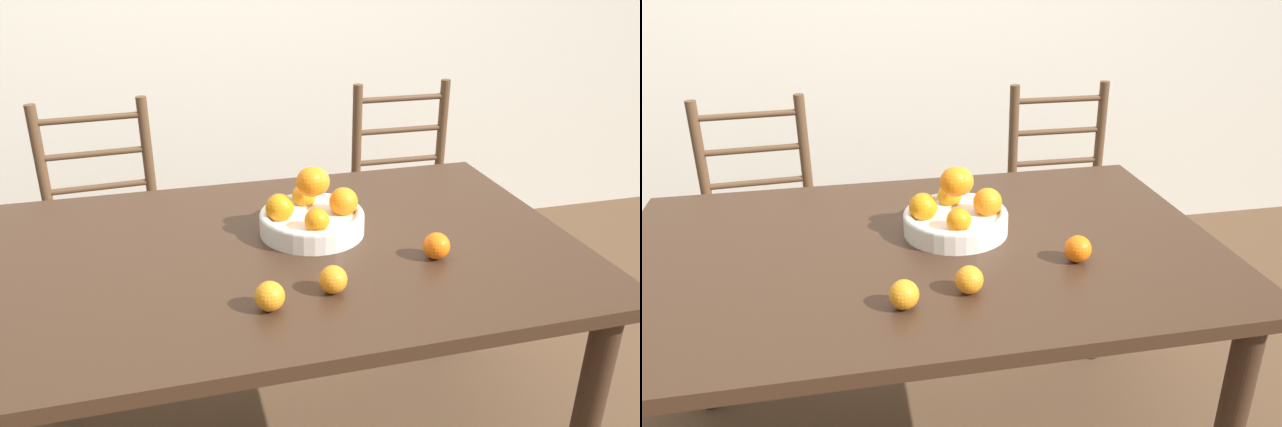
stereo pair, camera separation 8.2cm
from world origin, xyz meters
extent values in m
cube|color=#382316|center=(0.00, 0.00, 0.72)|extent=(1.53, 0.97, 0.03)
cylinder|color=#382316|center=(0.69, -0.40, 0.35)|extent=(0.07, 0.07, 0.70)
cylinder|color=#382316|center=(-0.69, 0.40, 0.35)|extent=(0.07, 0.07, 0.70)
cylinder|color=#382316|center=(0.69, 0.40, 0.35)|extent=(0.07, 0.07, 0.70)
cylinder|color=silver|center=(0.10, 0.07, 0.76)|extent=(0.28, 0.28, 0.05)
torus|color=silver|center=(0.10, 0.07, 0.79)|extent=(0.28, 0.28, 0.02)
sphere|color=orange|center=(0.19, 0.06, 0.82)|extent=(0.08, 0.08, 0.08)
sphere|color=orange|center=(0.10, 0.15, 0.81)|extent=(0.07, 0.07, 0.07)
sphere|color=orange|center=(0.01, 0.07, 0.81)|extent=(0.07, 0.07, 0.07)
sphere|color=orange|center=(0.09, -0.02, 0.81)|extent=(0.06, 0.06, 0.06)
sphere|color=orange|center=(0.11, 0.07, 0.88)|extent=(0.08, 0.08, 0.08)
sphere|color=orange|center=(0.10, 0.07, 0.88)|extent=(0.08, 0.08, 0.08)
sphere|color=orange|center=(0.07, -0.25, 0.77)|extent=(0.06, 0.06, 0.06)
sphere|color=orange|center=(-0.08, -0.28, 0.77)|extent=(0.07, 0.07, 0.07)
sphere|color=orange|center=(0.36, -0.16, 0.77)|extent=(0.07, 0.07, 0.07)
cylinder|color=#513823|center=(-0.68, 0.58, 0.22)|extent=(0.04, 0.04, 0.45)
cylinder|color=#513823|center=(-0.30, 0.61, 0.22)|extent=(0.04, 0.04, 0.45)
cylinder|color=#513823|center=(-0.70, 0.94, 0.46)|extent=(0.04, 0.04, 0.92)
cylinder|color=#513823|center=(-0.32, 0.97, 0.46)|extent=(0.04, 0.04, 0.92)
cube|color=#513823|center=(-0.50, 0.77, 0.46)|extent=(0.45, 0.43, 0.04)
cylinder|color=#513823|center=(-0.51, 0.95, 0.59)|extent=(0.38, 0.05, 0.02)
cylinder|color=#513823|center=(-0.51, 0.95, 0.72)|extent=(0.38, 0.05, 0.02)
cylinder|color=#513823|center=(-0.51, 0.95, 0.86)|extent=(0.38, 0.05, 0.02)
cylinder|color=#513823|center=(0.51, 0.60, 0.22)|extent=(0.04, 0.04, 0.45)
cylinder|color=#513823|center=(0.89, 0.59, 0.22)|extent=(0.04, 0.04, 0.45)
cylinder|color=#513823|center=(0.52, 0.96, 0.46)|extent=(0.04, 0.04, 0.92)
cylinder|color=#513823|center=(0.90, 0.95, 0.46)|extent=(0.04, 0.04, 0.92)
cube|color=#513823|center=(0.70, 0.77, 0.46)|extent=(0.43, 0.41, 0.04)
cylinder|color=#513823|center=(0.71, 0.95, 0.59)|extent=(0.38, 0.03, 0.02)
cylinder|color=#513823|center=(0.71, 0.95, 0.72)|extent=(0.38, 0.03, 0.02)
cylinder|color=#513823|center=(0.71, 0.95, 0.86)|extent=(0.38, 0.03, 0.02)
camera|label=1|loc=(-0.27, -1.40, 1.46)|focal=35.00mm
camera|label=2|loc=(-0.19, -1.42, 1.46)|focal=35.00mm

